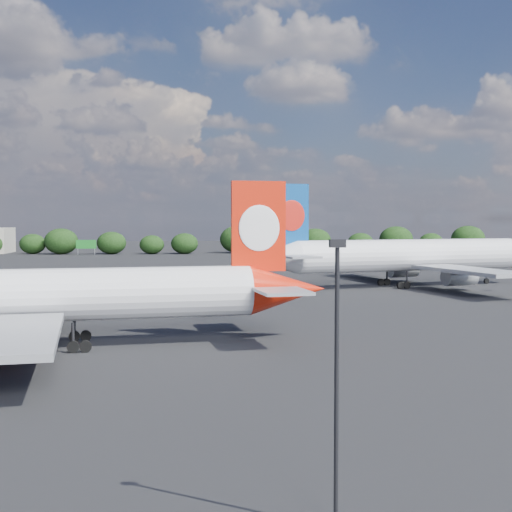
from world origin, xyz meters
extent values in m
plane|color=black|center=(0.00, 60.00, 0.00)|extent=(500.00, 500.00, 0.00)
cylinder|color=white|center=(-0.71, 17.99, 4.49)|extent=(34.40, 8.67, 4.49)
cone|color=red|center=(19.78, 20.54, 4.49)|extent=(7.68, 5.34, 4.49)
cube|color=red|center=(17.11, 20.21, 10.23)|extent=(4.95, 1.06, 8.08)
ellipsoid|color=white|center=(17.14, 19.94, 10.07)|extent=(3.76, 0.64, 4.13)
ellipsoid|color=white|center=(17.07, 20.48, 10.07)|extent=(3.76, 0.64, 4.13)
cube|color=#94969B|center=(18.61, 15.42, 4.85)|extent=(4.67, 5.84, 0.27)
cube|color=#94969B|center=(17.39, 25.22, 4.85)|extent=(4.67, 5.84, 0.27)
cube|color=#94969B|center=(-1.04, 6.19, 3.05)|extent=(8.01, 18.53, 0.49)
cube|color=#94969B|center=(-3.93, 29.35, 3.05)|extent=(8.01, 18.53, 0.49)
cylinder|color=red|center=(-5.16, 24.67, 1.88)|extent=(4.75, 2.96, 2.42)
cube|color=#94969B|center=(-5.16, 24.67, 2.51)|extent=(1.99, 0.51, 1.08)
cylinder|color=black|center=(1.41, 15.54, 1.35)|extent=(0.28, 0.28, 2.24)
cylinder|color=black|center=(1.41, 15.54, 0.49)|extent=(1.03, 0.52, 0.99)
cylinder|color=black|center=(2.39, 15.66, 0.49)|extent=(1.03, 0.52, 0.99)
cylinder|color=black|center=(0.74, 20.88, 1.35)|extent=(0.28, 0.28, 2.24)
cylinder|color=black|center=(0.74, 20.88, 0.49)|extent=(1.03, 0.52, 0.99)
cylinder|color=black|center=(1.72, 21.01, 0.49)|extent=(1.03, 0.52, 0.99)
cylinder|color=white|center=(46.49, 67.56, 5.07)|extent=(38.68, 13.93, 5.07)
sphere|color=white|center=(65.24, 72.06, 5.07)|extent=(6.12, 6.12, 5.07)
cone|color=white|center=(23.80, 62.12, 5.07)|extent=(9.08, 6.83, 5.07)
cube|color=#0C458E|center=(26.76, 62.83, 11.57)|extent=(5.55, 1.80, 9.13)
ellipsoid|color=red|center=(26.83, 62.53, 11.39)|extent=(4.19, 1.19, 4.67)
ellipsoid|color=red|center=(26.69, 63.12, 11.39)|extent=(4.19, 1.19, 4.67)
cube|color=#94969B|center=(27.07, 57.16, 5.48)|extent=(5.86, 6.99, 0.30)
cube|color=#94969B|center=(24.47, 68.02, 5.48)|extent=(5.86, 6.99, 0.30)
cube|color=#94969B|center=(51.55, 55.21, 3.45)|extent=(11.15, 21.28, 0.56)
cube|color=#94969B|center=(45.39, 80.87, 3.45)|extent=(11.15, 21.28, 0.56)
cylinder|color=#94969B|center=(52.34, 60.62, 2.13)|extent=(5.57, 3.85, 2.74)
cube|color=#94969B|center=(52.34, 60.62, 2.84)|extent=(2.24, 0.82, 1.22)
cylinder|color=#94969B|center=(48.55, 76.41, 2.13)|extent=(5.57, 3.85, 2.74)
cube|color=#94969B|center=(48.55, 76.41, 2.84)|extent=(2.24, 0.82, 1.22)
cylinder|color=black|center=(45.23, 64.13, 1.52)|extent=(0.34, 0.34, 2.54)
cylinder|color=black|center=(45.23, 64.13, 0.56)|extent=(1.19, 0.70, 1.12)
cylinder|color=black|center=(44.14, 63.87, 0.56)|extent=(1.19, 0.70, 1.12)
cylinder|color=black|center=(43.81, 70.05, 1.52)|extent=(0.34, 0.34, 2.54)
cylinder|color=black|center=(43.81, 70.05, 0.56)|extent=(1.19, 0.70, 1.12)
cylinder|color=black|center=(42.72, 69.79, 0.56)|extent=(1.19, 0.70, 1.12)
cylinder|color=black|center=(61.30, 71.12, 1.47)|extent=(0.29, 0.29, 2.54)
cylinder|color=black|center=(61.30, 71.12, 0.46)|extent=(0.97, 0.56, 0.91)
cylinder|color=black|center=(15.48, -19.07, 4.95)|extent=(0.16, 0.16, 9.91)
cube|color=black|center=(15.48, -19.07, 10.06)|extent=(0.55, 0.30, 0.28)
cube|color=#156C1F|center=(-18.00, 176.00, 3.20)|extent=(6.00, 0.30, 2.60)
cylinder|color=gray|center=(-20.50, 176.00, 1.00)|extent=(0.20, 0.20, 2.00)
cylinder|color=gray|center=(-15.50, 176.00, 1.00)|extent=(0.20, 0.20, 2.00)
cube|color=gold|center=(12.00, 182.00, 4.00)|extent=(5.00, 0.30, 3.00)
cylinder|color=gray|center=(12.00, 182.00, 1.25)|extent=(0.30, 0.30, 2.50)
ellipsoid|color=black|center=(-35.17, 183.11, 3.12)|extent=(8.10, 6.85, 6.23)
ellipsoid|color=black|center=(-26.06, 180.23, 3.98)|extent=(10.35, 8.76, 7.96)
ellipsoid|color=black|center=(-10.78, 179.37, 3.46)|extent=(9.01, 7.62, 6.93)
ellipsoid|color=black|center=(1.54, 178.47, 2.92)|extent=(7.58, 6.41, 5.83)
ellipsoid|color=black|center=(11.60, 178.32, 3.22)|extent=(8.37, 7.08, 6.44)
ellipsoid|color=black|center=(28.47, 182.60, 4.36)|extent=(11.34, 9.60, 8.72)
ellipsoid|color=black|center=(37.03, 180.46, 3.84)|extent=(9.99, 8.45, 7.68)
ellipsoid|color=black|center=(52.55, 177.53, 3.92)|extent=(10.19, 8.63, 7.84)
ellipsoid|color=black|center=(66.91, 176.67, 3.23)|extent=(8.39, 7.10, 6.45)
ellipsoid|color=black|center=(79.98, 181.50, 4.23)|extent=(11.01, 9.32, 8.47)
ellipsoid|color=black|center=(92.12, 182.67, 3.10)|extent=(8.07, 6.83, 6.21)
ellipsoid|color=black|center=(105.15, 183.68, 4.31)|extent=(11.22, 9.49, 8.63)
camera|label=1|loc=(10.07, -43.13, 10.91)|focal=50.00mm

